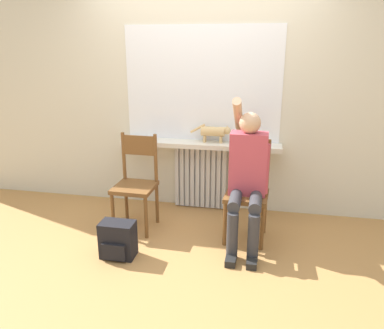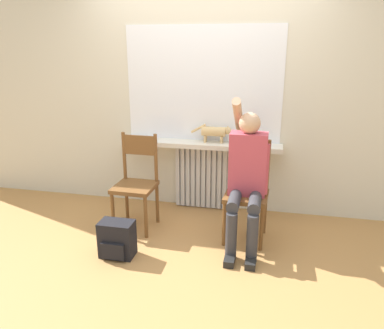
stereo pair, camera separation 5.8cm
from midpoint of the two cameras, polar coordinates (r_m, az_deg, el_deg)
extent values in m
plane|color=#B27F47|center=(3.41, -2.68, -14.16)|extent=(12.00, 12.00, 0.00)
cube|color=beige|center=(4.13, 1.22, 11.40)|extent=(7.00, 0.06, 2.70)
cube|color=silver|center=(4.28, 0.98, -1.79)|extent=(0.60, 0.05, 0.75)
cube|color=silver|center=(4.30, -2.69, -1.75)|extent=(0.04, 0.03, 0.72)
cube|color=silver|center=(4.28, -1.90, -1.81)|extent=(0.04, 0.03, 0.72)
cube|color=silver|center=(4.27, -1.12, -1.86)|extent=(0.04, 0.03, 0.72)
cube|color=silver|center=(4.26, -0.32, -1.91)|extent=(0.04, 0.03, 0.72)
cube|color=silver|center=(4.25, 0.47, -1.97)|extent=(0.04, 0.03, 0.72)
cube|color=silver|center=(4.24, 1.27, -2.02)|extent=(0.04, 0.03, 0.72)
cube|color=silver|center=(4.23, 2.08, -2.07)|extent=(0.04, 0.03, 0.72)
cube|color=silver|center=(4.22, 2.89, -2.12)|extent=(0.04, 0.03, 0.72)
cube|color=silver|center=(4.21, 3.70, -2.18)|extent=(0.04, 0.03, 0.72)
cube|color=silver|center=(4.21, 4.51, -2.23)|extent=(0.04, 0.03, 0.72)
cube|color=silver|center=(4.09, 0.79, 3.07)|extent=(1.76, 0.25, 0.05)
cube|color=white|center=(4.09, 1.14, 12.09)|extent=(1.69, 0.01, 1.21)
cube|color=brown|center=(3.79, -9.18, -3.47)|extent=(0.40, 0.40, 0.04)
cylinder|color=brown|center=(3.80, -12.40, -7.43)|extent=(0.04, 0.04, 0.43)
cylinder|color=brown|center=(3.68, -7.48, -8.05)|extent=(0.04, 0.04, 0.43)
cylinder|color=brown|center=(4.09, -10.38, -5.48)|extent=(0.04, 0.04, 0.43)
cylinder|color=brown|center=(3.97, -5.77, -5.98)|extent=(0.04, 0.04, 0.43)
cylinder|color=brown|center=(3.92, -10.78, 1.28)|extent=(0.04, 0.04, 0.50)
cylinder|color=brown|center=(3.80, -6.00, 0.98)|extent=(0.04, 0.04, 0.50)
cube|color=brown|center=(3.82, -8.51, 2.91)|extent=(0.36, 0.03, 0.20)
cube|color=brown|center=(3.57, 7.85, -4.75)|extent=(0.42, 0.42, 0.04)
cylinder|color=brown|center=(3.53, 4.54, -9.05)|extent=(0.04, 0.04, 0.43)
cylinder|color=brown|center=(3.50, 10.17, -9.57)|extent=(0.04, 0.04, 0.43)
cylinder|color=brown|center=(3.84, 5.46, -6.80)|extent=(0.04, 0.04, 0.43)
cylinder|color=brown|center=(3.81, 10.61, -7.26)|extent=(0.04, 0.04, 0.43)
cylinder|color=brown|center=(3.66, 5.68, 0.36)|extent=(0.04, 0.04, 0.50)
cylinder|color=brown|center=(3.63, 11.05, -0.05)|extent=(0.04, 0.04, 0.50)
cube|color=brown|center=(3.61, 8.44, 2.03)|extent=(0.36, 0.04, 0.20)
cylinder|color=#333338|center=(3.39, 6.14, -5.26)|extent=(0.11, 0.41, 0.11)
cylinder|color=#333338|center=(3.38, 9.19, -5.45)|extent=(0.11, 0.41, 0.11)
cylinder|color=#333338|center=(3.32, 5.65, -10.84)|extent=(0.10, 0.10, 0.44)
cylinder|color=#333338|center=(3.31, 8.80, -11.06)|extent=(0.10, 0.10, 0.44)
cube|color=black|center=(3.36, 5.44, -14.15)|extent=(0.09, 0.20, 0.06)
cube|color=black|center=(3.36, 8.59, -14.37)|extent=(0.09, 0.20, 0.06)
cube|color=#B74251|center=(3.48, 8.08, 0.13)|extent=(0.34, 0.20, 0.58)
sphere|color=tan|center=(3.39, 8.36, 6.26)|extent=(0.19, 0.19, 0.19)
cylinder|color=tan|center=(3.53, 6.57, 7.53)|extent=(0.08, 0.50, 0.38)
cylinder|color=#B74251|center=(3.45, 10.55, -0.68)|extent=(0.08, 0.08, 0.47)
cylinder|color=#DBB77A|center=(4.05, 2.79, 5.07)|extent=(0.25, 0.10, 0.10)
sphere|color=#DBB77A|center=(4.03, 4.93, 5.18)|extent=(0.08, 0.08, 0.08)
cone|color=#DBB77A|center=(4.01, 4.91, 5.63)|extent=(0.03, 0.03, 0.03)
cone|color=#DBB77A|center=(4.04, 4.98, 5.74)|extent=(0.03, 0.03, 0.03)
cylinder|color=#DBB77A|center=(4.04, 3.97, 3.74)|extent=(0.03, 0.03, 0.07)
cylinder|color=#DBB77A|center=(4.09, 4.06, 3.91)|extent=(0.03, 0.03, 0.07)
cylinder|color=#DBB77A|center=(4.06, 1.48, 3.87)|extent=(0.03, 0.03, 0.07)
cylinder|color=#DBB77A|center=(4.11, 1.60, 4.03)|extent=(0.03, 0.03, 0.07)
cylinder|color=#DBB77A|center=(4.08, 0.46, 5.52)|extent=(0.17, 0.03, 0.11)
cube|color=black|center=(3.44, -11.69, -11.11)|extent=(0.30, 0.19, 0.33)
cube|color=black|center=(3.39, -12.34, -12.93)|extent=(0.21, 0.03, 0.15)
camera|label=1|loc=(0.03, -90.45, -0.14)|focal=35.00mm
camera|label=2|loc=(0.03, 89.55, 0.14)|focal=35.00mm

